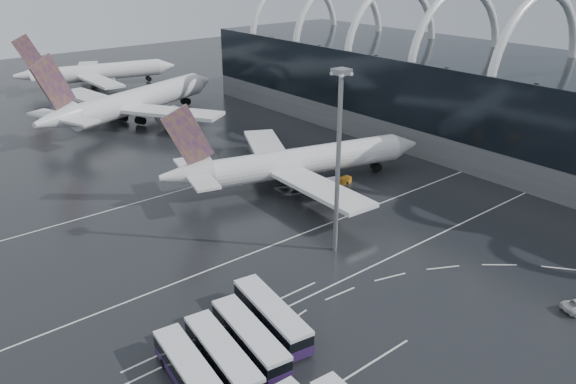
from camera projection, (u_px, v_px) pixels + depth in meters
ground at (366, 259)px, 82.24m from camera, size 420.00×420.00×0.00m
terminal at (491, 97)px, 127.90m from camera, size 42.00×160.00×34.90m
lane_marking_near at (376, 264)px, 80.82m from camera, size 120.00×0.25×0.01m
lane_marking_mid at (311, 230)px, 90.75m from camera, size 120.00×0.25×0.01m
lane_marking_far at (217, 180)px, 110.62m from camera, size 120.00×0.25×0.01m
bus_bay_line_north at (229, 322)px, 68.25m from camera, size 28.00×0.25×0.01m
airliner_main at (295, 163)px, 106.37m from camera, size 52.83×45.68×18.12m
airliner_gate_b at (133, 102)px, 145.89m from camera, size 59.18×52.61×21.17m
airliner_gate_c at (96, 73)px, 184.79m from camera, size 51.20×46.47×18.32m
bus_row_near_a at (190, 372)px, 57.58m from camera, size 4.58×13.50×3.26m
bus_row_near_b at (223, 357)px, 59.71m from camera, size 4.80×13.81×3.33m
bus_row_near_c at (250, 338)px, 62.62m from camera, size 4.86×13.81×3.33m
bus_row_near_d at (271, 315)px, 66.43m from camera, size 5.15×14.22×3.43m
floodlight_mast at (339, 142)px, 78.06m from camera, size 2.09×2.09×27.27m
gse_cart_belly_a at (345, 180)px, 108.86m from camera, size 2.30×1.36×1.25m
gse_cart_belly_b at (329, 164)px, 117.30m from camera, size 2.16×1.28×1.18m
gse_cart_belly_c at (345, 197)px, 101.34m from camera, size 2.13×1.26×1.16m
gse_cart_belly_e at (311, 167)px, 115.89m from camera, size 2.13×1.26×1.16m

